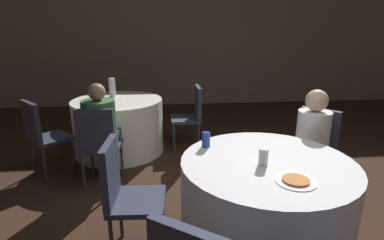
# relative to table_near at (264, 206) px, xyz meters

# --- Properties ---
(wall_back) EXTENTS (16.00, 0.06, 2.80)m
(wall_back) POSITION_rel_table_near_xyz_m (0.09, 4.85, 1.03)
(wall_back) COLOR gray
(wall_back) RESTS_ON ground_plane
(table_near) EXTENTS (1.26, 1.26, 0.74)m
(table_near) POSITION_rel_table_near_xyz_m (0.00, 0.00, 0.00)
(table_near) COLOR silver
(table_near) RESTS_ON ground_plane
(table_far) EXTENTS (1.21, 1.21, 0.74)m
(table_far) POSITION_rel_table_near_xyz_m (-1.37, 2.11, 0.00)
(table_far) COLOR white
(table_far) RESTS_ON ground_plane
(chair_near_northeast) EXTENTS (0.57, 0.57, 0.90)m
(chair_near_northeast) POSITION_rel_table_near_xyz_m (0.74, 0.73, 0.17)
(chair_near_northeast) COLOR #2D3347
(chair_near_northeast) RESTS_ON ground_plane
(chair_near_west) EXTENTS (0.42, 0.42, 0.90)m
(chair_near_west) POSITION_rel_table_near_xyz_m (-1.04, 0.05, 0.17)
(chair_near_west) COLOR #2D3347
(chair_near_west) RESTS_ON ground_plane
(chair_far_east) EXTENTS (0.41, 0.41, 0.90)m
(chair_far_east) POSITION_rel_table_near_xyz_m (-0.35, 2.13, 0.17)
(chair_far_east) COLOR #2D3347
(chair_far_east) RESTS_ON ground_plane
(chair_far_south) EXTENTS (0.42, 0.43, 0.90)m
(chair_far_south) POSITION_rel_table_near_xyz_m (-1.43, 1.09, 0.17)
(chair_far_south) COLOR #2D3347
(chair_far_south) RESTS_ON ground_plane
(chair_far_southwest) EXTENTS (0.56, 0.56, 0.90)m
(chair_far_southwest) POSITION_rel_table_near_xyz_m (-2.13, 1.43, 0.17)
(chair_far_southwest) COLOR #2D3347
(chair_far_southwest) RESTS_ON ground_plane
(person_green_jacket) EXTENTS (0.36, 0.51, 1.13)m
(person_green_jacket) POSITION_rel_table_near_xyz_m (-1.42, 1.25, 0.21)
(person_green_jacket) COLOR #33384C
(person_green_jacket) RESTS_ON ground_plane
(person_white_shirt) EXTENTS (0.45, 0.45, 1.12)m
(person_white_shirt) POSITION_rel_table_near_xyz_m (0.62, 0.61, 0.19)
(person_white_shirt) COLOR #282828
(person_white_shirt) RESTS_ON ground_plane
(pizza_plate_near) EXTENTS (0.25, 0.25, 0.02)m
(pizza_plate_near) POSITION_rel_table_near_xyz_m (0.07, -0.32, 0.38)
(pizza_plate_near) COLOR white
(pizza_plate_near) RESTS_ON table_near
(soda_can_blue) EXTENTS (0.07, 0.07, 0.12)m
(soda_can_blue) POSITION_rel_table_near_xyz_m (-0.41, 0.31, 0.43)
(soda_can_blue) COLOR #1E38A5
(soda_can_blue) RESTS_ON table_near
(soda_can_silver) EXTENTS (0.07, 0.07, 0.12)m
(soda_can_silver) POSITION_rel_table_near_xyz_m (-0.06, -0.06, 0.43)
(soda_can_silver) COLOR silver
(soda_can_silver) RESTS_ON table_near
(bottle_far) EXTENTS (0.09, 0.09, 0.26)m
(bottle_far) POSITION_rel_table_near_xyz_m (-1.46, 2.32, 0.50)
(bottle_far) COLOR silver
(bottle_far) RESTS_ON table_far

